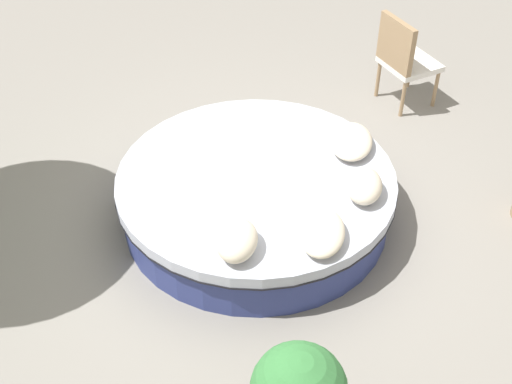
{
  "coord_description": "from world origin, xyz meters",
  "views": [
    {
      "loc": [
        4.28,
        0.69,
        3.93
      ],
      "look_at": [
        0.0,
        0.0,
        0.27
      ],
      "focal_mm": 47.32,
      "sensor_mm": 36.0,
      "label": 1
    }
  ],
  "objects": [
    {
      "name": "round_bed",
      "position": [
        0.0,
        0.0,
        0.23
      ],
      "size": [
        2.33,
        2.33,
        0.45
      ],
      "color": "navy",
      "rests_on": "ground_plane"
    },
    {
      "name": "throw_pillow_1",
      "position": [
        0.68,
        0.6,
        0.53
      ],
      "size": [
        0.53,
        0.34,
        0.15
      ],
      "primitive_type": "ellipsoid",
      "color": "beige",
      "rests_on": "round_bed"
    },
    {
      "name": "throw_pillow_3",
      "position": [
        -0.5,
        0.75,
        0.53
      ],
      "size": [
        0.55,
        0.36,
        0.15
      ],
      "primitive_type": "ellipsoid",
      "color": "beige",
      "rests_on": "round_bed"
    },
    {
      "name": "throw_pillow_2",
      "position": [
        0.11,
        0.88,
        0.55
      ],
      "size": [
        0.42,
        0.29,
        0.19
      ],
      "primitive_type": "ellipsoid",
      "color": "beige",
      "rests_on": "round_bed"
    },
    {
      "name": "patio_chair",
      "position": [
        -2.02,
        1.2,
        0.56
      ],
      "size": [
        0.71,
        0.71,
        0.98
      ],
      "rotation": [
        0.0,
        0.0,
        0.63
      ],
      "color": "#997A56",
      "rests_on": "ground_plane"
    },
    {
      "name": "throw_pillow_0",
      "position": [
        0.89,
        0.01,
        0.56
      ],
      "size": [
        0.42,
        0.3,
        0.21
      ],
      "primitive_type": "ellipsoid",
      "color": "beige",
      "rests_on": "round_bed"
    },
    {
      "name": "ground_plane",
      "position": [
        0.0,
        0.0,
        0.0
      ],
      "size": [
        16.0,
        16.0,
        0.0
      ],
      "primitive_type": "plane",
      "color": "gray"
    }
  ]
}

